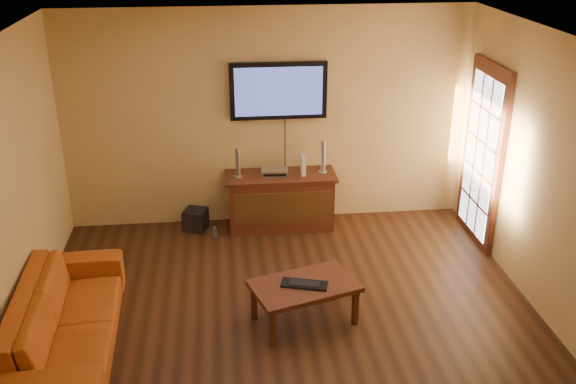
{
  "coord_description": "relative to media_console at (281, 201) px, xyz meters",
  "views": [
    {
      "loc": [
        -0.57,
        -5.06,
        3.68
      ],
      "look_at": [
        0.06,
        0.8,
        1.1
      ],
      "focal_mm": 40.0,
      "sensor_mm": 36.0,
      "label": 1
    }
  ],
  "objects": [
    {
      "name": "ground_plane",
      "position": [
        -0.13,
        -2.23,
        -0.36
      ],
      "size": [
        5.0,
        5.0,
        0.0
      ],
      "primitive_type": "plane",
      "color": "black",
      "rests_on": "ground"
    },
    {
      "name": "room_walls",
      "position": [
        -0.13,
        -1.61,
        1.33
      ],
      "size": [
        5.0,
        5.0,
        5.0
      ],
      "color": "tan",
      "rests_on": "ground"
    },
    {
      "name": "french_door",
      "position": [
        2.33,
        -0.53,
        0.69
      ],
      "size": [
        0.07,
        1.02,
        2.22
      ],
      "color": "#421C0F",
      "rests_on": "ground"
    },
    {
      "name": "media_console",
      "position": [
        0.0,
        0.0,
        0.0
      ],
      "size": [
        1.37,
        0.52,
        0.71
      ],
      "color": "#421C0F",
      "rests_on": "ground"
    },
    {
      "name": "television",
      "position": [
        0.0,
        0.22,
        1.35
      ],
      "size": [
        1.18,
        0.08,
        0.7
      ],
      "color": "black",
      "rests_on": "ground"
    },
    {
      "name": "coffee_table",
      "position": [
        0.02,
        -2.09,
        0.01
      ],
      "size": [
        1.12,
        0.86,
        0.42
      ],
      "color": "#421C0F",
      "rests_on": "ground"
    },
    {
      "name": "sofa",
      "position": [
        -2.17,
        -2.29,
        0.06
      ],
      "size": [
        0.72,
        2.17,
        0.84
      ],
      "primitive_type": "imported",
      "rotation": [
        0.0,
        0.0,
        1.62
      ],
      "color": "#B04B13",
      "rests_on": "ground"
    },
    {
      "name": "speaker_left",
      "position": [
        -0.52,
        -0.02,
        0.52
      ],
      "size": [
        0.1,
        0.1,
        0.36
      ],
      "color": "silver",
      "rests_on": "media_console"
    },
    {
      "name": "speaker_right",
      "position": [
        0.53,
        0.02,
        0.54
      ],
      "size": [
        0.11,
        0.11,
        0.4
      ],
      "color": "silver",
      "rests_on": "media_console"
    },
    {
      "name": "av_receiver",
      "position": [
        -0.07,
        0.02,
        0.39
      ],
      "size": [
        0.34,
        0.25,
        0.08
      ],
      "primitive_type": "cube",
      "rotation": [
        0.0,
        0.0,
        -0.06
      ],
      "color": "silver",
      "rests_on": "media_console"
    },
    {
      "name": "game_console",
      "position": [
        0.28,
        -0.0,
        0.47
      ],
      "size": [
        0.05,
        0.17,
        0.24
      ],
      "primitive_type": "cube",
      "rotation": [
        0.0,
        0.0,
        0.02
      ],
      "color": "white",
      "rests_on": "media_console"
    },
    {
      "name": "subwoofer",
      "position": [
        -1.07,
        0.04,
        -0.22
      ],
      "size": [
        0.34,
        0.34,
        0.26
      ],
      "primitive_type": "cube",
      "rotation": [
        0.0,
        0.0,
        -0.34
      ],
      "color": "black",
      "rests_on": "ground"
    },
    {
      "name": "bottle",
      "position": [
        -0.84,
        -0.28,
        -0.27
      ],
      "size": [
        0.06,
        0.06,
        0.18
      ],
      "color": "white",
      "rests_on": "ground"
    },
    {
      "name": "keyboard",
      "position": [
        0.02,
        -2.11,
        0.08
      ],
      "size": [
        0.47,
        0.28,
        0.03
      ],
      "color": "black",
      "rests_on": "coffee_table"
    }
  ]
}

